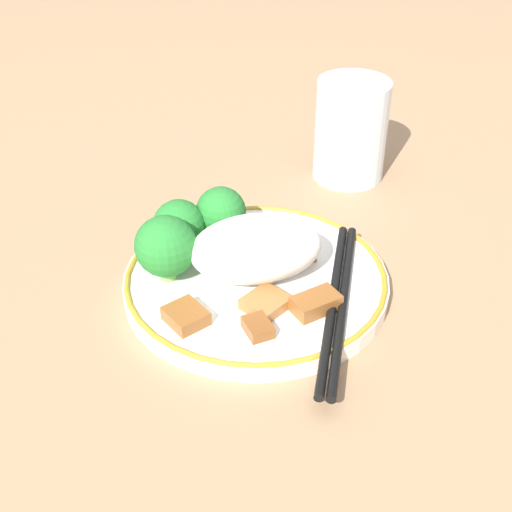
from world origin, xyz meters
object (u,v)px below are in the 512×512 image
object	(u,v)px
drinking_glass	(351,130)
broccoli_back_center	(179,226)
plate	(256,281)
chopsticks	(338,302)
broccoli_back_right	(166,247)
broccoli_back_left	(221,213)

from	to	relation	value
drinking_glass	broccoli_back_center	bearing A→B (deg)	-145.76
broccoli_back_center	plate	bearing A→B (deg)	-38.52
chopsticks	drinking_glass	world-z (taller)	drinking_glass
drinking_glass	chopsticks	bearing A→B (deg)	-108.77
plate	broccoli_back_right	world-z (taller)	broccoli_back_right
broccoli_back_right	drinking_glass	xyz separation A→B (m)	(0.20, 0.16, 0.01)
broccoli_back_right	broccoli_back_left	bearing A→B (deg)	40.68
chopsticks	drinking_glass	bearing A→B (deg)	71.23
broccoli_back_right	chopsticks	bearing A→B (deg)	-25.68
broccoli_back_right	drinking_glass	bearing A→B (deg)	38.91
chopsticks	drinking_glass	distance (m)	0.24
broccoli_back_center	chopsticks	size ratio (longest dim) A/B	0.25
broccoli_back_right	chopsticks	distance (m)	0.14
broccoli_back_left	drinking_glass	size ratio (longest dim) A/B	0.51
chopsticks	broccoli_back_left	bearing A→B (deg)	125.82
broccoli_back_left	broccoli_back_center	bearing A→B (deg)	-166.77
plate	drinking_glass	world-z (taller)	drinking_glass
broccoli_back_left	chopsticks	distance (m)	0.13
chopsticks	drinking_glass	size ratio (longest dim) A/B	1.92
broccoli_back_center	drinking_glass	world-z (taller)	drinking_glass
plate	broccoli_back_left	distance (m)	0.07
plate	broccoli_back_left	bearing A→B (deg)	110.45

